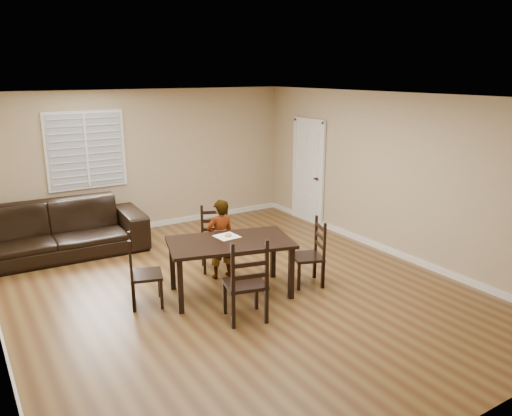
{
  "coord_description": "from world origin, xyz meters",
  "views": [
    {
      "loc": [
        -3.21,
        -5.7,
        3.01
      ],
      "look_at": [
        0.67,
        0.53,
        1.0
      ],
      "focal_mm": 35.0,
      "sensor_mm": 36.0,
      "label": 1
    }
  ],
  "objects_px": {
    "child": "(220,239)",
    "chair_far": "(248,286)",
    "sofa": "(51,231)",
    "dining_table": "(230,247)",
    "chair_near": "(215,239)",
    "chair_right": "(315,255)",
    "donut": "(228,235)",
    "chair_left": "(137,274)"
  },
  "relations": [
    {
      "from": "child",
      "to": "chair_far",
      "type": "bearing_deg",
      "value": 76.26
    },
    {
      "from": "child",
      "to": "sofa",
      "type": "xyz_separation_m",
      "value": [
        -1.99,
        2.29,
        -0.16
      ]
    },
    {
      "from": "dining_table",
      "to": "chair_near",
      "type": "xyz_separation_m",
      "value": [
        0.29,
        1.02,
        -0.24
      ]
    },
    {
      "from": "dining_table",
      "to": "child",
      "type": "relative_size",
      "value": 1.53
    },
    {
      "from": "sofa",
      "to": "chair_near",
      "type": "bearing_deg",
      "value": -38.52
    },
    {
      "from": "chair_far",
      "to": "chair_right",
      "type": "height_order",
      "value": "chair_far"
    },
    {
      "from": "chair_near",
      "to": "child",
      "type": "xyz_separation_m",
      "value": [
        -0.13,
        -0.43,
        0.15
      ]
    },
    {
      "from": "chair_far",
      "to": "child",
      "type": "distance_m",
      "value": 1.5
    },
    {
      "from": "chair_far",
      "to": "sofa",
      "type": "relative_size",
      "value": 0.36
    },
    {
      "from": "chair_far",
      "to": "chair_right",
      "type": "distance_m",
      "value": 1.54
    },
    {
      "from": "donut",
      "to": "chair_left",
      "type": "bearing_deg",
      "value": 172.91
    },
    {
      "from": "chair_far",
      "to": "donut",
      "type": "distance_m",
      "value": 1.12
    },
    {
      "from": "chair_right",
      "to": "sofa",
      "type": "height_order",
      "value": "chair_right"
    },
    {
      "from": "chair_far",
      "to": "donut",
      "type": "xyz_separation_m",
      "value": [
        0.3,
        1.04,
        0.31
      ]
    },
    {
      "from": "chair_far",
      "to": "chair_left",
      "type": "height_order",
      "value": "chair_far"
    },
    {
      "from": "donut",
      "to": "dining_table",
      "type": "bearing_deg",
      "value": -111.57
    },
    {
      "from": "dining_table",
      "to": "sofa",
      "type": "height_order",
      "value": "sofa"
    },
    {
      "from": "chair_left",
      "to": "dining_table",
      "type": "bearing_deg",
      "value": -88.44
    },
    {
      "from": "donut",
      "to": "sofa",
      "type": "height_order",
      "value": "sofa"
    },
    {
      "from": "chair_left",
      "to": "child",
      "type": "relative_size",
      "value": 0.8
    },
    {
      "from": "donut",
      "to": "chair_far",
      "type": "bearing_deg",
      "value": -106.16
    },
    {
      "from": "chair_right",
      "to": "child",
      "type": "bearing_deg",
      "value": -110.76
    },
    {
      "from": "chair_far",
      "to": "chair_near",
      "type": "bearing_deg",
      "value": -91.76
    },
    {
      "from": "chair_far",
      "to": "sofa",
      "type": "distance_m",
      "value": 4.06
    },
    {
      "from": "chair_near",
      "to": "chair_far",
      "type": "xyz_separation_m",
      "value": [
        -0.52,
        -1.88,
        0.04
      ]
    },
    {
      "from": "child",
      "to": "donut",
      "type": "relative_size",
      "value": 11.8
    },
    {
      "from": "child",
      "to": "sofa",
      "type": "bearing_deg",
      "value": -47.64
    },
    {
      "from": "chair_far",
      "to": "donut",
      "type": "height_order",
      "value": "chair_far"
    },
    {
      "from": "dining_table",
      "to": "donut",
      "type": "xyz_separation_m",
      "value": [
        0.07,
        0.18,
        0.11
      ]
    },
    {
      "from": "dining_table",
      "to": "sofa",
      "type": "xyz_separation_m",
      "value": [
        -1.83,
        2.87,
        -0.25
      ]
    },
    {
      "from": "dining_table",
      "to": "chair_left",
      "type": "xyz_separation_m",
      "value": [
        -1.22,
        0.34,
        -0.25
      ]
    },
    {
      "from": "chair_far",
      "to": "sofa",
      "type": "xyz_separation_m",
      "value": [
        -1.6,
        3.73,
        -0.05
      ]
    },
    {
      "from": "chair_near",
      "to": "chair_far",
      "type": "bearing_deg",
      "value": -83.57
    },
    {
      "from": "donut",
      "to": "chair_near",
      "type": "bearing_deg",
      "value": 75.2
    },
    {
      "from": "dining_table",
      "to": "child",
      "type": "height_order",
      "value": "child"
    },
    {
      "from": "chair_left",
      "to": "sofa",
      "type": "bearing_deg",
      "value": 30.46
    },
    {
      "from": "chair_near",
      "to": "chair_right",
      "type": "distance_m",
      "value": 1.65
    },
    {
      "from": "dining_table",
      "to": "chair_near",
      "type": "bearing_deg",
      "value": 89.23
    },
    {
      "from": "chair_far",
      "to": "child",
      "type": "bearing_deg",
      "value": -91.32
    },
    {
      "from": "chair_near",
      "to": "chair_left",
      "type": "xyz_separation_m",
      "value": [
        -1.51,
        -0.68,
        -0.01
      ]
    },
    {
      "from": "dining_table",
      "to": "chair_left",
      "type": "height_order",
      "value": "chair_left"
    },
    {
      "from": "chair_near",
      "to": "child",
      "type": "relative_size",
      "value": 0.82
    }
  ]
}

